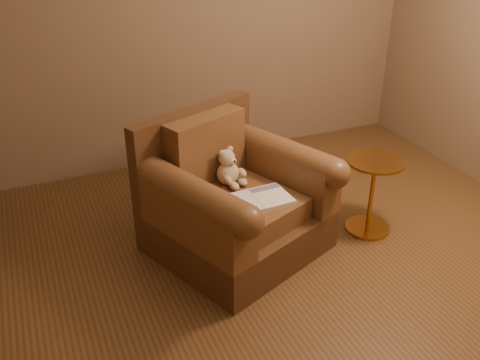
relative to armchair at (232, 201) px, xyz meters
name	(u,v)px	position (x,y,z in m)	size (l,w,h in m)	color
floor	(309,274)	(0.33, -0.50, -0.36)	(4.00, 4.00, 0.00)	brown
room	(329,3)	(0.33, -0.50, 1.36)	(4.02, 4.02, 2.71)	#766148
armchair	(232,201)	(0.00, 0.00, 0.00)	(1.31, 1.28, 0.92)	#4D3019
teddy_bear	(229,171)	(0.02, 0.10, 0.18)	(0.20, 0.22, 0.27)	#C5AE8A
guidebook	(256,201)	(0.07, -0.22, 0.10)	(0.47, 0.29, 0.04)	beige
side_table	(372,193)	(1.00, -0.21, -0.05)	(0.41, 0.41, 0.57)	#BD7E34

